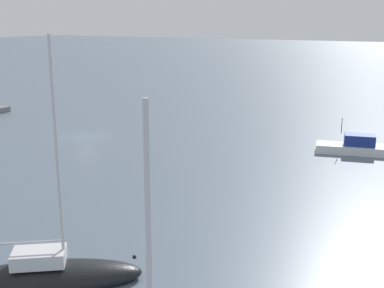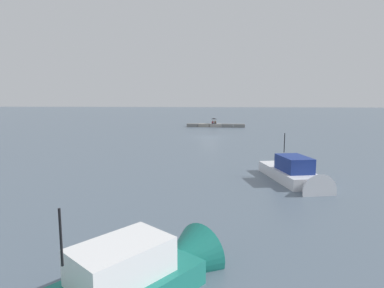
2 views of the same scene
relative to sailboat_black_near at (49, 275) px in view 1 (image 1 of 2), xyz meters
The scene contains 3 objects.
ground_plane 30.16m from the sailboat_black_near, 141.35° to the right, with size 500.00×500.00×0.00m, color slate.
sailboat_black_near is the anchor object (origin of this frame).
motorboat_white_mid 32.09m from the sailboat_black_near, 166.31° to the left, with size 3.95×7.47×4.01m.
Camera 1 is at (38.38, 35.09, 11.92)m, focal length 46.96 mm.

